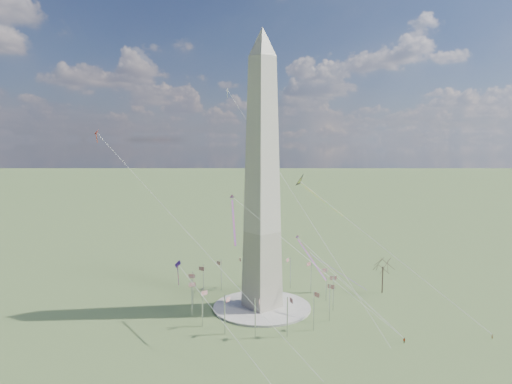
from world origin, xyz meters
TOP-DOWN VIEW (x-y plane):
  - ground at (0.00, 0.00)m, footprint 2000.00×2000.00m
  - plaza at (0.00, 0.00)m, footprint 36.00×36.00m
  - washington_monument at (0.00, 0.00)m, footprint 15.56×15.56m
  - flagpole_ring at (-0.00, -0.00)m, footprint 54.40×54.40m
  - tree_near at (48.71, -18.21)m, footprint 9.36×9.36m
  - person_east at (38.30, -65.97)m, footprint 0.72×0.68m
  - person_centre at (14.63, -50.07)m, footprint 1.10×0.61m
  - kite_delta_black at (29.36, 8.87)m, footprint 14.39×20.41m
  - kite_diamond_purple at (-33.33, 2.80)m, footprint 1.88×2.84m
  - kite_streamer_left at (13.30, -9.92)m, footprint 4.68×18.47m
  - kite_streamer_mid at (-17.47, -5.96)m, footprint 11.92×17.02m
  - kite_streamer_right at (32.82, -3.53)m, footprint 17.66×17.91m
  - kite_small_red at (-43.69, 41.80)m, footprint 1.48×2.17m
  - kite_small_white at (15.51, 42.14)m, footprint 1.24×1.92m

SIDE VIEW (x-z plane):
  - ground at x=0.00m, z-range 0.00..0.00m
  - plaza at x=0.00m, z-range 0.00..0.80m
  - person_east at x=38.30m, z-range 0.00..1.66m
  - person_centre at x=14.63m, z-range 0.00..1.78m
  - flagpole_ring at x=0.00m, z-range 0.77..13.77m
  - kite_streamer_right at x=32.82m, z-range 2.92..19.24m
  - tree_near at x=48.71m, z-range 3.49..19.87m
  - kite_streamer_left at x=13.30m, z-range 14.43..27.21m
  - kite_diamond_purple at x=-33.33m, z-range 16.76..25.28m
  - kite_streamer_mid at x=-17.47m, z-range 31.15..44.66m
  - kite_delta_black at x=29.36m, z-range 35.47..52.67m
  - washington_monument at x=0.00m, z-range -2.05..97.95m
  - kite_small_red at x=-43.69m, z-range 61.86..66.43m
  - kite_small_white at x=15.51m, z-range 81.36..85.58m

